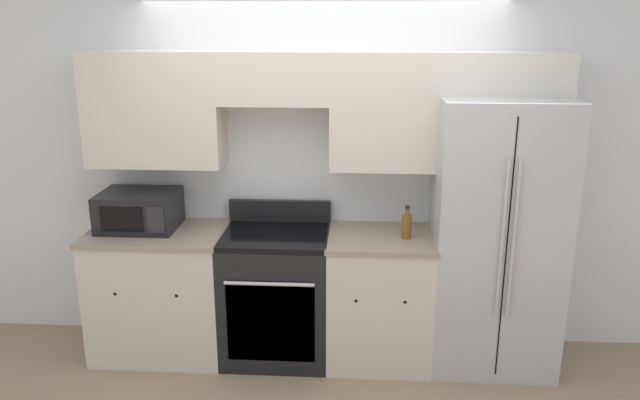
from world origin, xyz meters
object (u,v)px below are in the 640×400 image
object	(u,v)px
refrigerator	(495,234)
microwave	(139,210)
oven_range	(276,294)
bottle	(407,225)

from	to	relation	value
refrigerator	microwave	distance (m)	2.51
oven_range	refrigerator	bearing A→B (deg)	1.88
bottle	oven_range	bearing A→B (deg)	177.87
refrigerator	bottle	bearing A→B (deg)	-172.22
refrigerator	microwave	world-z (taller)	refrigerator
bottle	refrigerator	bearing A→B (deg)	7.78
microwave	bottle	distance (m)	1.89
oven_range	microwave	world-z (taller)	microwave
refrigerator	microwave	size ratio (longest dim) A/B	3.52
refrigerator	microwave	xyz separation A→B (m)	(-2.50, 0.01, 0.12)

